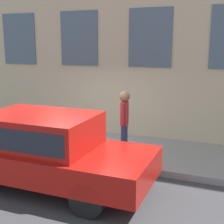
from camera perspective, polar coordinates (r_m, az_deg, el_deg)
ground_plane at (r=8.42m, az=-6.45°, el=-9.41°), size 80.00×80.00×0.00m
sidewalk at (r=9.49m, az=-2.72°, el=-6.30°), size 2.61×60.00×0.17m
fire_hydrant at (r=8.31m, az=-2.26°, el=-5.32°), size 0.30×0.42×0.82m
person at (r=8.21m, az=2.28°, el=-0.99°), size 0.42×0.28×1.74m
parked_car_red_near at (r=7.10m, az=-12.89°, el=-6.12°), size 1.94×5.02×1.62m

